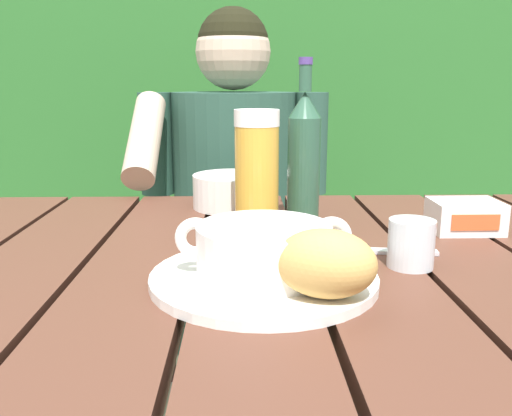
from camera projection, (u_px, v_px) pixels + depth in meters
dining_table at (252, 338)px, 0.71m from camera, size 1.35×0.96×0.78m
hedge_backdrop at (232, 83)px, 2.50m from camera, size 3.28×0.86×2.23m
chair_near_diner at (236, 267)px, 1.65m from camera, size 0.50×0.44×0.93m
person_eating at (233, 204)px, 1.41m from camera, size 0.48×0.47×1.20m
serving_plate at (264, 278)px, 0.66m from camera, size 0.28×0.28×0.01m
soup_bowl at (264, 248)px, 0.65m from camera, size 0.21×0.16×0.07m
bread_roll at (325, 263)px, 0.58m from camera, size 0.13×0.11×0.07m
beer_glass at (257, 170)px, 0.88m from camera, size 0.07×0.07×0.20m
beer_bottle at (304, 155)px, 0.93m from camera, size 0.06×0.06×0.28m
water_glass_small at (411, 243)px, 0.71m from camera, size 0.06×0.06×0.06m
butter_tub at (465, 216)px, 0.88m from camera, size 0.11×0.08×0.05m
table_knife at (367, 250)px, 0.77m from camera, size 0.16×0.04×0.01m
diner_bowl at (232, 191)px, 1.05m from camera, size 0.15×0.15×0.06m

